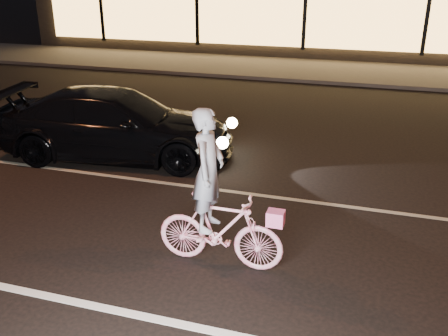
% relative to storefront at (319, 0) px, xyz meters
% --- Properties ---
extents(ground, '(90.00, 90.00, 0.00)m').
position_rel_storefront_xyz_m(ground, '(0.00, -18.97, -2.15)').
color(ground, black).
rests_on(ground, ground).
extents(lane_stripe_near, '(60.00, 0.12, 0.01)m').
position_rel_storefront_xyz_m(lane_stripe_near, '(0.00, -20.47, -2.14)').
color(lane_stripe_near, silver).
rests_on(lane_stripe_near, ground).
extents(lane_stripe_far, '(60.00, 0.10, 0.01)m').
position_rel_storefront_xyz_m(lane_stripe_far, '(0.00, -16.97, -2.14)').
color(lane_stripe_far, gray).
rests_on(lane_stripe_far, ground).
extents(sidewalk, '(30.00, 4.00, 0.12)m').
position_rel_storefront_xyz_m(sidewalk, '(0.00, -5.97, -2.09)').
color(sidewalk, '#383533').
rests_on(sidewalk, ground).
extents(storefront, '(25.40, 8.42, 4.20)m').
position_rel_storefront_xyz_m(storefront, '(0.00, 0.00, 0.00)').
color(storefront, black).
rests_on(storefront, ground).
extents(cyclist, '(1.68, 0.58, 2.12)m').
position_rel_storefront_xyz_m(cyclist, '(1.22, -19.18, -1.39)').
color(cyclist, '#FF417A').
rests_on(cyclist, ground).
extents(sedan, '(4.97, 2.59, 1.38)m').
position_rel_storefront_xyz_m(sedan, '(-1.95, -15.96, -1.46)').
color(sedan, black).
rests_on(sedan, ground).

